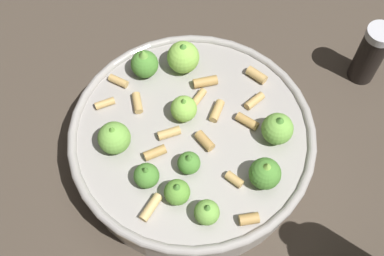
# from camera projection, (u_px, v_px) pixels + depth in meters

# --- Properties ---
(ground_plane) EXTENTS (2.40, 2.40, 0.00)m
(ground_plane) POSITION_uv_depth(u_px,v_px,m) (192.00, 154.00, 0.65)
(ground_plane) COLOR #42382D
(cooking_pan) EXTENTS (0.31, 0.31, 0.11)m
(cooking_pan) POSITION_uv_depth(u_px,v_px,m) (192.00, 140.00, 0.61)
(cooking_pan) COLOR #9E9993
(cooking_pan) RESTS_ON ground
(pepper_shaker) EXTENTS (0.04, 0.04, 0.10)m
(pepper_shaker) POSITION_uv_depth(u_px,v_px,m) (370.00, 54.00, 0.67)
(pepper_shaker) COLOR black
(pepper_shaker) RESTS_ON ground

